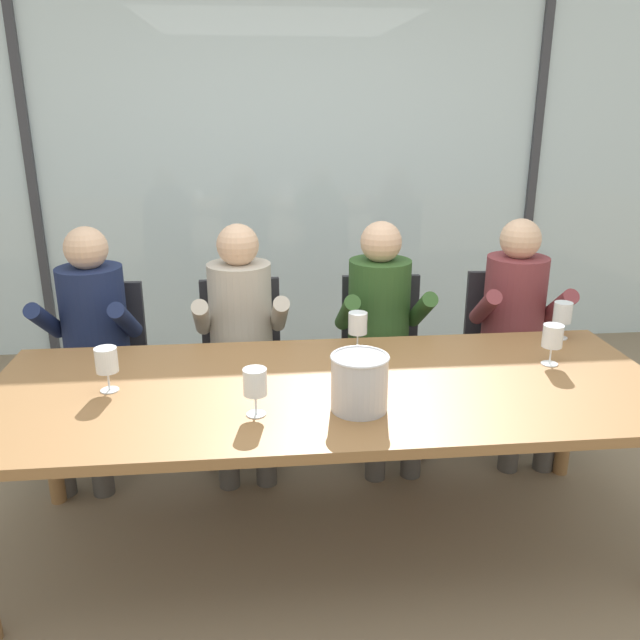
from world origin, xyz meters
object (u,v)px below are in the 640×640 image
Objects in this scene: person_navy_polo at (90,334)px; wine_glass_center_pour at (255,383)px; wine_glass_by_right_taster at (358,324)px; ice_bucket_primary at (359,382)px; person_maroon_top at (518,319)px; dining_table at (329,399)px; chair_near_curtain at (102,357)px; wine_glass_spare_empty at (107,362)px; wine_glass_near_bucket at (553,338)px; chair_left_of_center at (243,352)px; person_olive_shirt at (382,324)px; wine_glass_by_left_taster at (563,313)px; chair_center at (382,347)px; chair_right_of_center at (506,341)px; person_beige_jumper at (241,329)px.

wine_glass_center_pour is (0.80, -1.01, 0.15)m from person_navy_polo.
wine_glass_center_pour is 1.00× the size of wine_glass_by_right_taster.
person_maroon_top is at bearing 45.14° from ice_bucket_primary.
dining_table is 2.98× the size of chair_near_curtain.
wine_glass_near_bucket is at bearing 2.67° from wine_glass_spare_empty.
person_olive_shirt is (0.72, -0.13, 0.17)m from chair_left_of_center.
person_maroon_top is 2.07m from wine_glass_spare_empty.
chair_left_of_center is at bearing 133.51° from wine_glass_by_right_taster.
chair_near_curtain is 1.00× the size of chair_left_of_center.
wine_glass_center_pour is (0.79, -1.14, 0.33)m from chair_near_curtain.
wine_glass_by_left_taster is (0.05, -0.37, 0.15)m from person_maroon_top.
wine_glass_center_pour reaches higher than chair_near_curtain.
dining_table is 0.29m from ice_bucket_primary.
chair_left_of_center is 0.74× the size of person_maroon_top.
chair_center is (0.75, -0.00, 0.00)m from chair_left_of_center.
chair_right_of_center is 5.10× the size of wine_glass_by_left_taster.
chair_left_of_center is 1.56m from wine_glass_near_bucket.
person_beige_jumper is at bearing 177.88° from person_olive_shirt.
wine_glass_center_pour and wine_glass_spare_empty have the same top height.
person_navy_polo is at bearing 161.78° from wine_glass_near_bucket.
chair_near_curtain is 1.65m from ice_bucket_primary.
wine_glass_near_bucket reaches higher than dining_table.
chair_right_of_center is 0.74× the size of person_beige_jumper.
person_olive_shirt reaches higher than chair_right_of_center.
person_olive_shirt reaches higher than wine_glass_by_left_taster.
chair_center is 0.72m from person_maroon_top.
chair_right_of_center is 0.74× the size of person_navy_polo.
chair_left_of_center is at bearing 167.93° from person_olive_shirt.
wine_glass_spare_empty reaches higher than chair_left_of_center.
chair_near_curtain is 5.10× the size of wine_glass_by_right_taster.
person_olive_shirt is 0.90m from wine_glass_near_bucket.
ice_bucket_primary reaches higher than chair_near_curtain.
wine_glass_by_right_taster is (1.24, -0.55, 0.33)m from chair_near_curtain.
chair_right_of_center is 0.60m from wine_glass_by_left_taster.
chair_left_of_center is 5.10× the size of wine_glass_by_right_taster.
chair_right_of_center is 2.15m from wine_glass_spare_empty.
wine_glass_by_left_taster is at bearing 20.22° from dining_table.
person_olive_shirt is at bearing -13.09° from chair_left_of_center.
wine_glass_center_pour is at bearing -124.77° from person_olive_shirt.
wine_glass_by_right_taster is (-0.91, -0.42, 0.15)m from person_maroon_top.
chair_center is at bearing 67.79° from wine_glass_by_right_taster.
person_beige_jumper is 5.73× the size of ice_bucket_primary.
person_beige_jumper is 6.94× the size of wine_glass_center_pour.
chair_left_of_center reaches higher than dining_table.
chair_near_curtain is 2.17m from person_maroon_top.
wine_glass_by_right_taster is (0.17, 0.36, 0.18)m from dining_table.
wine_glass_by_left_taster is (0.05, -0.50, 0.33)m from chair_right_of_center.
ice_bucket_primary is at bearing -125.80° from chair_right_of_center.
wine_glass_by_right_taster is at bearing -14.15° from person_navy_polo.
wine_glass_by_right_taster is at bearing 52.33° from wine_glass_center_pour.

